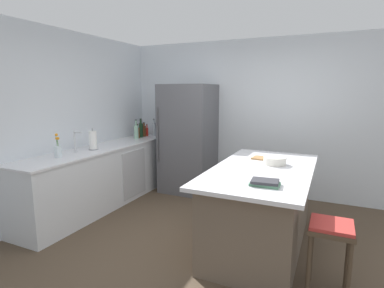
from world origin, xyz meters
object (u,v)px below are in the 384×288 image
at_px(flower_vase, 58,150).
at_px(hot_sauce_bottle, 147,131).
at_px(kitchen_island, 261,206).
at_px(paper_towel_roll, 93,141).
at_px(soda_bottle, 154,129).
at_px(vinegar_bottle, 138,132).
at_px(mixing_bowl, 275,161).
at_px(syrup_bottle, 144,131).
at_px(wine_bottle, 141,130).
at_px(bar_stool, 331,237).
at_px(cookbook_stack, 265,183).
at_px(gin_bottle, 136,132).
at_px(sink_faucet, 75,141).
at_px(refrigerator, 188,139).
at_px(cutting_board, 266,159).

xyz_separation_m(flower_vase, hot_sauce_bottle, (-0.01, 2.08, -0.01)).
relative_size(kitchen_island, paper_towel_roll, 6.41).
xyz_separation_m(soda_bottle, hot_sauce_bottle, (-0.09, -0.10, -0.04)).
bearing_deg(vinegar_bottle, soda_bottle, 75.53).
height_order(soda_bottle, mixing_bowl, soda_bottle).
height_order(syrup_bottle, wine_bottle, wine_bottle).
relative_size(bar_stool, cookbook_stack, 2.55).
distance_m(vinegar_bottle, gin_bottle, 0.10).
relative_size(paper_towel_roll, syrup_bottle, 1.18).
height_order(sink_faucet, cookbook_stack, sink_faucet).
relative_size(bar_stool, sink_faucet, 2.20).
height_order(bar_stool, syrup_bottle, syrup_bottle).
bearing_deg(refrigerator, flower_vase, -113.92).
xyz_separation_m(refrigerator, soda_bottle, (-0.81, 0.18, 0.11)).
bearing_deg(syrup_bottle, gin_bottle, -84.04).
bearing_deg(vinegar_bottle, flower_vase, -89.30).
height_order(refrigerator, wine_bottle, refrigerator).
bearing_deg(bar_stool, kitchen_island, 138.55).
relative_size(kitchen_island, cutting_board, 5.80).
bearing_deg(sink_faucet, refrigerator, 60.62).
height_order(refrigerator, hot_sauce_bottle, refrigerator).
relative_size(syrup_bottle, mixing_bowl, 1.02).
xyz_separation_m(vinegar_bottle, cutting_board, (2.45, -0.77, -0.10)).
bearing_deg(flower_vase, bar_stool, -1.29).
xyz_separation_m(bar_stool, syrup_bottle, (-3.23, 2.06, 0.48)).
xyz_separation_m(bar_stool, paper_towel_roll, (-3.18, 0.67, 0.51)).
height_order(paper_towel_roll, cutting_board, paper_towel_roll).
bearing_deg(syrup_bottle, soda_bottle, 61.93).
xyz_separation_m(paper_towel_roll, gin_bottle, (-0.02, 1.11, -0.00)).
distance_m(kitchen_island, bar_stool, 0.97).
xyz_separation_m(refrigerator, vinegar_bottle, (-0.91, -0.21, 0.08)).
xyz_separation_m(kitchen_island, mixing_bowl, (0.09, 0.23, 0.49)).
distance_m(kitchen_island, syrup_bottle, 2.94).
xyz_separation_m(sink_faucet, soda_bottle, (0.12, 1.84, -0.03)).
relative_size(wine_bottle, cutting_board, 0.99).
xyz_separation_m(sink_faucet, syrup_bottle, (0.02, 1.65, -0.05)).
bearing_deg(refrigerator, soda_bottle, 167.34).
bearing_deg(soda_bottle, cutting_board, -26.23).
xyz_separation_m(wine_bottle, cutting_board, (2.45, -0.87, -0.14)).
bearing_deg(flower_vase, gin_bottle, 89.73).
distance_m(hot_sauce_bottle, mixing_bowl, 2.89).
height_order(hot_sauce_bottle, syrup_bottle, syrup_bottle).
xyz_separation_m(hot_sauce_bottle, mixing_bowl, (2.59, -1.28, -0.05)).
relative_size(refrigerator, bar_stool, 2.82).
bearing_deg(bar_stool, syrup_bottle, 147.42).
relative_size(wine_bottle, gin_bottle, 1.01).
height_order(vinegar_bottle, cookbook_stack, vinegar_bottle).
bearing_deg(cookbook_stack, refrigerator, 130.44).
relative_size(syrup_bottle, gin_bottle, 0.78).
height_order(syrup_bottle, gin_bottle, gin_bottle).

